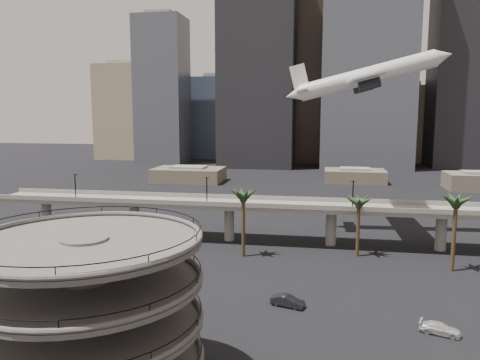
% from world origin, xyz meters
% --- Properties ---
extents(parking_ramp, '(22.20, 22.20, 17.35)m').
position_xyz_m(parking_ramp, '(-13.00, -4.00, 9.84)').
color(parking_ramp, '#4F4C4A').
rests_on(parking_ramp, ground).
extents(overpass, '(130.00, 9.30, 14.70)m').
position_xyz_m(overpass, '(0.00, 55.00, 7.34)').
color(overpass, slate).
rests_on(overpass, ground).
extents(palm_trees, '(54.40, 18.40, 14.00)m').
position_xyz_m(palm_trees, '(21.48, 47.47, 11.30)').
color(palm_trees, '#46361E').
rests_on(palm_trees, ground).
extents(low_buildings, '(135.00, 27.50, 6.80)m').
position_xyz_m(low_buildings, '(6.89, 142.30, 2.86)').
color(low_buildings, brown).
rests_on(low_buildings, ground).
extents(skyline, '(269.00, 86.00, 125.49)m').
position_xyz_m(skyline, '(15.11, 217.08, 45.91)').
color(skyline, '#807258').
rests_on(skyline, ground).
extents(airborne_jet, '(36.85, 32.36, 12.65)m').
position_xyz_m(airborne_jet, '(17.94, 66.55, 35.80)').
color(airborne_jet, silver).
rests_on(airborne_jet, ground).
extents(car_a, '(4.35, 2.56, 1.39)m').
position_xyz_m(car_a, '(-11.98, 16.27, 0.69)').
color(car_a, '#AD182E').
rests_on(car_a, ground).
extents(car_b, '(5.24, 3.07, 1.63)m').
position_xyz_m(car_b, '(4.38, 21.39, 0.82)').
color(car_b, black).
rests_on(car_b, ground).
extents(car_c, '(5.38, 3.52, 1.45)m').
position_xyz_m(car_c, '(24.08, 16.19, 0.72)').
color(car_c, '#BBBAB6').
rests_on(car_c, ground).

